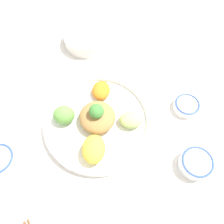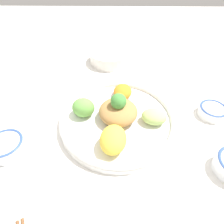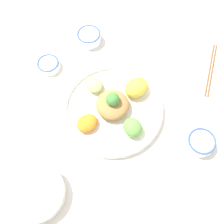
{
  "view_description": "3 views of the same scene",
  "coord_description": "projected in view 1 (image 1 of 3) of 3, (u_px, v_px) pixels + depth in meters",
  "views": [
    {
      "loc": [
        -0.3,
        -0.01,
        0.67
      ],
      "look_at": [
        0.0,
        -0.03,
        0.09
      ],
      "focal_mm": 35.0,
      "sensor_mm": 36.0,
      "label": 1
    },
    {
      "loc": [
        -0.39,
        0.03,
        0.44
      ],
      "look_at": [
        0.02,
        0.03,
        0.04
      ],
      "focal_mm": 30.0,
      "sensor_mm": 36.0,
      "label": 2
    },
    {
      "loc": [
        0.29,
        0.29,
        0.85
      ],
      "look_at": [
        0.04,
        0.05,
        0.1
      ],
      "focal_mm": 42.0,
      "sensor_mm": 36.0,
      "label": 3
    }
  ],
  "objects": [
    {
      "name": "ground_plane",
      "position": [
        103.0,
        125.0,
        0.73
      ],
      "size": [
        2.4,
        2.4,
        0.0
      ],
      "primitive_type": "plane",
      "color": "white"
    },
    {
      "name": "sauce_bowl_red",
      "position": [
        196.0,
        163.0,
        0.65
      ],
      "size": [
        0.09,
        0.09,
        0.05
      ],
      "color": "white",
      "rests_on": "ground_plane"
    },
    {
      "name": "side_serving_bowl",
      "position": [
        86.0,
        37.0,
        0.88
      ],
      "size": [
        0.18,
        0.18,
        0.05
      ],
      "color": "silver",
      "rests_on": "ground_plane"
    },
    {
      "name": "serving_spoon_extra",
      "position": [
        160.0,
        50.0,
        0.88
      ],
      "size": [
        0.09,
        0.13,
        0.01
      ],
      "rotation": [
        0.0,
        0.0,
        5.24
      ],
      "color": "white",
      "rests_on": "ground_plane"
    },
    {
      "name": "sauce_bowl_dark",
      "position": [
        186.0,
        106.0,
        0.74
      ],
      "size": [
        0.08,
        0.08,
        0.03
      ],
      "color": "white",
      "rests_on": "ground_plane"
    },
    {
      "name": "rice_bowl_blue",
      "position": [
        0.0,
        160.0,
        0.65
      ],
      "size": [
        0.09,
        0.09,
        0.04
      ],
      "color": "white",
      "rests_on": "ground_plane"
    },
    {
      "name": "salad_platter",
      "position": [
        97.0,
        121.0,
        0.71
      ],
      "size": [
        0.36,
        0.36,
        0.11
      ],
      "color": "white",
      "rests_on": "ground_plane"
    }
  ]
}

